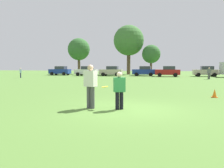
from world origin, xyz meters
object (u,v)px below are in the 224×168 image
(parked_car_far_right, at_px, (206,71))
(bystander_far_jogger, at_px, (209,73))
(parked_car_center, at_px, (111,71))
(player_defender, at_px, (119,88))
(parked_car_mid_right, at_px, (144,71))
(frisbee, at_px, (105,87))
(parked_car_near_right, at_px, (168,71))
(bystander_sideline_watcher, at_px, (21,72))
(parked_car_near_left, at_px, (60,71))
(parked_car_mid_left, at_px, (86,71))
(traffic_cone, at_px, (215,93))
(player_thrower, at_px, (91,84))

(parked_car_far_right, distance_m, bystander_far_jogger, 9.23)
(parked_car_center, bearing_deg, bystander_far_jogger, -25.30)
(player_defender, xyz_separation_m, parked_car_mid_right, (-2.76, 33.10, 0.08))
(frisbee, bearing_deg, bystander_far_jogger, 72.41)
(parked_car_near_right, distance_m, bystander_sideline_watcher, 24.13)
(frisbee, relative_size, parked_car_near_left, 0.06)
(player_defender, height_order, bystander_sideline_watcher, bystander_sideline_watcher)
(player_defender, bearing_deg, frisbee, 175.45)
(frisbee, height_order, bystander_sideline_watcher, bystander_sideline_watcher)
(player_defender, relative_size, frisbee, 5.49)
(player_defender, xyz_separation_m, frisbee, (-0.62, 0.05, 0.05))
(parked_car_center, xyz_separation_m, parked_car_mid_right, (5.96, 1.33, 0.00))
(parked_car_center, bearing_deg, parked_car_mid_right, 12.60)
(parked_car_mid_right, bearing_deg, bystander_sideline_watcher, -145.31)
(player_defender, xyz_separation_m, bystander_sideline_watcher, (-20.29, 20.98, 0.03))
(parked_car_near_right, relative_size, bystander_sideline_watcher, 2.78)
(parked_car_near_left, bearing_deg, frisbee, -59.62)
(parked_car_near_left, height_order, parked_car_far_right, same)
(parked_car_mid_left, distance_m, parked_car_center, 4.81)
(parked_car_near_left, xyz_separation_m, parked_car_center, (11.02, -0.89, 0.00))
(parked_car_mid_left, xyz_separation_m, parked_car_mid_right, (10.74, 1.87, 0.00))
(parked_car_near_right, xyz_separation_m, bystander_far_jogger, (5.56, -7.03, -0.01))
(parked_car_near_right, bearing_deg, parked_car_near_left, 176.41)
(traffic_cone, height_order, parked_car_near_left, parked_car_near_left)
(frisbee, height_order, parked_car_mid_left, parked_car_mid_left)
(frisbee, distance_m, parked_car_near_right, 31.36)
(parked_car_mid_right, bearing_deg, parked_car_near_right, -22.50)
(parked_car_mid_left, relative_size, parked_car_far_right, 1.00)
(frisbee, xyz_separation_m, parked_car_far_right, (8.58, 33.45, 0.04))
(frisbee, distance_m, bystander_far_jogger, 25.45)
(bystander_far_jogger, bearing_deg, parked_car_near_left, 162.68)
(frisbee, distance_m, parked_car_center, 32.74)
(bystander_far_jogger, bearing_deg, player_defender, -106.22)
(player_defender, height_order, parked_car_mid_left, parked_car_mid_left)
(parked_car_mid_left, height_order, parked_car_near_right, same)
(player_defender, relative_size, bystander_sideline_watcher, 0.98)
(traffic_cone, xyz_separation_m, parked_car_mid_right, (-7.12, 28.37, 0.69))
(parked_car_center, bearing_deg, parked_car_mid_left, -173.58)
(parked_car_mid_right, distance_m, bystander_far_jogger, 13.20)
(bystander_sideline_watcher, relative_size, bystander_far_jogger, 0.95)
(player_thrower, xyz_separation_m, parked_car_near_left, (-18.55, 32.75, -0.08))
(player_defender, height_order, parked_car_center, parked_car_center)
(player_thrower, distance_m, parked_car_center, 32.73)
(player_thrower, distance_m, traffic_cone, 7.38)
(traffic_cone, xyz_separation_m, parked_car_near_left, (-24.09, 27.93, 0.69))
(parked_car_far_right, height_order, bystander_sideline_watcher, parked_car_far_right)
(parked_car_near_left, bearing_deg, bystander_sideline_watcher, -92.68)
(frisbee, distance_m, parked_car_far_right, 34.53)
(parked_car_far_right, bearing_deg, traffic_cone, -97.15)
(parked_car_mid_right, distance_m, bystander_sideline_watcher, 21.31)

